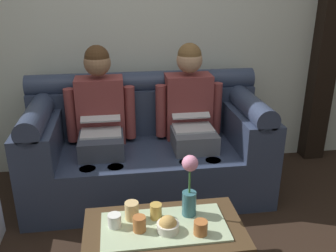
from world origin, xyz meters
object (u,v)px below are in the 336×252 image
cup_near_right (139,224)px  cup_far_right (156,211)px  person_left (101,118)px  coffee_table (164,234)px  cup_near_left (115,221)px  couch (147,148)px  cup_far_center (132,211)px  flower_vase (190,186)px  snack_bowl (168,226)px  cup_far_left (201,228)px  person_right (191,114)px

cup_near_right → cup_far_right: 0.15m
person_left → cup_near_right: size_ratio=13.66×
coffee_table → cup_near_left: 0.30m
couch → cup_far_center: bearing=-100.4°
flower_vase → cup_far_center: flower_vase is taller
snack_bowl → cup_far_left: size_ratio=1.57×
person_right → flower_vase: person_right is taller
flower_vase → cup_near_left: (-0.44, -0.05, -0.15)m
flower_vase → cup_far_center: 0.37m
person_right → cup_far_center: person_right is taller
cup_far_left → cup_near_right: bearing=167.0°
cup_near_right → cup_far_center: size_ratio=0.83×
cup_far_center → couch: bearing=79.6°
couch → cup_far_left: bearing=-80.7°
cup_near_left → cup_far_left: (0.47, -0.14, 0.00)m
cup_near_right → cup_far_center: 0.12m
person_right → coffee_table: person_right is taller
cup_near_left → cup_far_right: size_ratio=0.84×
snack_bowl → flower_vase: bearing=43.4°
coffee_table → cup_near_left: cup_near_left is taller
person_right → cup_near_left: (-0.64, -1.02, -0.25)m
coffee_table → snack_bowl: 0.11m
couch → cup_near_left: 1.06m
person_left → cup_far_center: bearing=-79.0°
couch → snack_bowl: size_ratio=15.26×
snack_bowl → cup_far_left: snack_bowl is taller
snack_bowl → cup_near_left: bearing=163.8°
snack_bowl → cup_far_right: bearing=111.3°
person_left → coffee_table: size_ratio=1.33×
couch → snack_bowl: couch is taller
person_left → cup_far_right: size_ratio=13.26×
couch → coffee_table: (-0.00, -1.06, -0.06)m
coffee_table → cup_far_left: size_ratio=11.43×
coffee_table → cup_far_center: bearing=151.9°
cup_near_left → cup_far_right: (0.24, 0.05, 0.01)m
couch → person_left: 0.46m
cup_near_right → cup_far_right: (0.10, 0.11, 0.00)m
person_right → cup_near_right: bearing=-115.1°
cup_far_right → cup_far_left: bearing=-38.9°
coffee_table → flower_vase: size_ratio=2.36×
couch → cup_far_right: couch is taller
cup_near_left → person_left: bearing=94.8°
person_right → coffee_table: bearing=-109.0°
cup_far_center → coffee_table: bearing=-28.1°
couch → coffee_table: 1.06m
person_right → cup_near_right: (-0.51, -1.08, -0.24)m
cup_far_right → person_left: bearing=108.6°
person_left → snack_bowl: 1.20m
flower_vase → cup_far_center: (-0.34, 0.01, -0.14)m
couch → cup_far_left: size_ratio=23.94×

